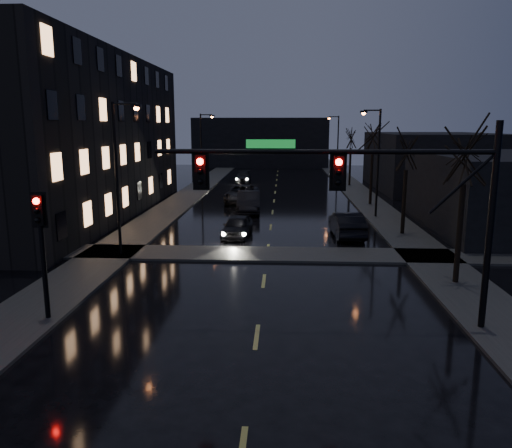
# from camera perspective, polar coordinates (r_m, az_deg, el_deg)

# --- Properties ---
(sidewalk_left) EXTENTS (3.00, 140.00, 0.12)m
(sidewalk_left) POSITION_cam_1_polar(r_m,az_deg,el_deg) (43.89, -9.17, 2.20)
(sidewalk_left) COLOR #2D2D2B
(sidewalk_left) RESTS_ON ground
(sidewalk_right) EXTENTS (3.00, 140.00, 0.12)m
(sidewalk_right) POSITION_cam_1_polar(r_m,az_deg,el_deg) (43.58, 13.25, 1.98)
(sidewalk_right) COLOR #2D2D2B
(sidewalk_right) RESTS_ON ground
(sidewalk_cross) EXTENTS (40.00, 3.00, 0.12)m
(sidewalk_cross) POSITION_cam_1_polar(r_m,az_deg,el_deg) (26.74, 1.28, -3.46)
(sidewalk_cross) COLOR #2D2D2B
(sidewalk_cross) RESTS_ON ground
(apartment_block) EXTENTS (12.00, 30.00, 12.00)m
(apartment_block) POSITION_cam_1_polar(r_m,az_deg,el_deg) (41.18, -22.04, 9.26)
(apartment_block) COLOR black
(apartment_block) RESTS_ON ground
(commercial_right_near) EXTENTS (10.00, 14.00, 5.00)m
(commercial_right_near) POSITION_cam_1_polar(r_m,az_deg,el_deg) (36.70, 26.73, 3.24)
(commercial_right_near) COLOR black
(commercial_right_near) RESTS_ON ground
(commercial_right_far) EXTENTS (12.00, 18.00, 6.00)m
(commercial_right_far) POSITION_cam_1_polar(r_m,az_deg,el_deg) (57.80, 19.52, 6.78)
(commercial_right_far) COLOR black
(commercial_right_far) RESTS_ON ground
(far_block) EXTENTS (22.00, 10.00, 8.00)m
(far_block) POSITION_cam_1_polar(r_m,az_deg,el_deg) (85.49, 0.57, 9.33)
(far_block) COLOR black
(far_block) RESTS_ON ground
(signal_mast) EXTENTS (11.11, 0.41, 7.00)m
(signal_mast) POSITION_cam_1_polar(r_m,az_deg,el_deg) (16.75, 13.57, 4.14)
(signal_mast) COLOR black
(signal_mast) RESTS_ON ground
(signal_pole_left) EXTENTS (0.35, 0.41, 4.53)m
(signal_pole_left) POSITION_cam_1_polar(r_m,az_deg,el_deg) (18.74, -23.31, -1.50)
(signal_pole_left) COLOR black
(signal_pole_left) RESTS_ON ground
(tree_near) EXTENTS (3.52, 3.52, 8.08)m
(tree_near) POSITION_cam_1_polar(r_m,az_deg,el_deg) (22.67, 22.95, 8.77)
(tree_near) COLOR black
(tree_near) RESTS_ON ground
(tree_mid_a) EXTENTS (3.30, 3.30, 7.58)m
(tree_mid_a) POSITION_cam_1_polar(r_m,az_deg,el_deg) (32.27, 16.93, 8.95)
(tree_mid_a) COLOR black
(tree_mid_a) RESTS_ON ground
(tree_mid_b) EXTENTS (3.74, 3.74, 8.59)m
(tree_mid_b) POSITION_cam_1_polar(r_m,az_deg,el_deg) (44.01, 13.28, 10.64)
(tree_mid_b) COLOR black
(tree_mid_b) RESTS_ON ground
(tree_far) EXTENTS (3.43, 3.43, 7.88)m
(tree_far) POSITION_cam_1_polar(r_m,az_deg,el_deg) (57.86, 10.83, 10.27)
(tree_far) COLOR black
(tree_far) RESTS_ON ground
(streetlight_l_near) EXTENTS (1.53, 0.28, 8.00)m
(streetlight_l_near) POSITION_cam_1_polar(r_m,az_deg,el_deg) (26.79, -15.25, 6.41)
(streetlight_l_near) COLOR black
(streetlight_l_near) RESTS_ON ground
(streetlight_l_far) EXTENTS (1.53, 0.28, 8.00)m
(streetlight_l_far) POSITION_cam_1_polar(r_m,az_deg,el_deg) (53.06, -6.06, 8.94)
(streetlight_l_far) COLOR black
(streetlight_l_far) RESTS_ON ground
(streetlight_r_mid) EXTENTS (1.53, 0.28, 8.00)m
(streetlight_r_mid) POSITION_cam_1_polar(r_m,az_deg,el_deg) (38.02, 13.50, 7.81)
(streetlight_r_mid) COLOR black
(streetlight_r_mid) RESTS_ON ground
(streetlight_r_far) EXTENTS (1.53, 0.28, 8.00)m
(streetlight_r_far) POSITION_cam_1_polar(r_m,az_deg,el_deg) (65.74, 9.15, 9.29)
(streetlight_r_far) COLOR black
(streetlight_r_far) RESTS_ON ground
(oncoming_car_a) EXTENTS (1.93, 4.06, 1.34)m
(oncoming_car_a) POSITION_cam_1_polar(r_m,az_deg,el_deg) (31.00, -2.17, -0.26)
(oncoming_car_a) COLOR black
(oncoming_car_a) RESTS_ON ground
(oncoming_car_b) EXTENTS (2.03, 5.16, 1.67)m
(oncoming_car_b) POSITION_cam_1_polar(r_m,az_deg,el_deg) (39.68, -0.84, 2.53)
(oncoming_car_b) COLOR black
(oncoming_car_b) RESTS_ON ground
(oncoming_car_c) EXTENTS (2.96, 5.82, 1.57)m
(oncoming_car_c) POSITION_cam_1_polar(r_m,az_deg,el_deg) (44.80, -1.63, 3.46)
(oncoming_car_c) COLOR black
(oncoming_car_c) RESTS_ON ground
(oncoming_car_d) EXTENTS (2.03, 4.64, 1.33)m
(oncoming_car_d) POSITION_cam_1_polar(r_m,az_deg,el_deg) (60.74, -1.46, 5.39)
(oncoming_car_d) COLOR black
(oncoming_car_d) RESTS_ON ground
(lead_car) EXTENTS (1.91, 4.88, 1.58)m
(lead_car) POSITION_cam_1_polar(r_m,az_deg,el_deg) (31.45, 10.32, -0.04)
(lead_car) COLOR black
(lead_car) RESTS_ON ground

